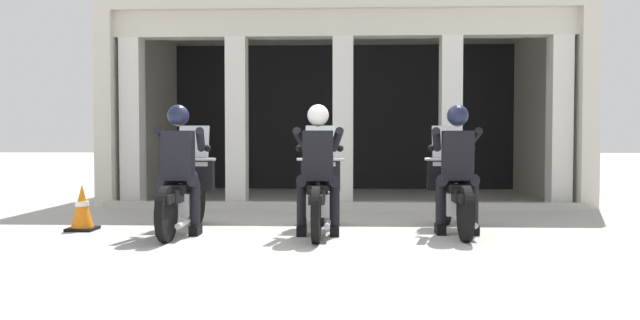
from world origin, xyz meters
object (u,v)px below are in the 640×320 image
Objects in this scene: motorcycle_center at (319,192)px; police_officer_center at (318,158)px; police_officer_left at (179,158)px; traffic_cone_flank at (82,208)px; motorcycle_right at (453,192)px; motorcycle_left at (185,192)px; police_officer_right at (457,158)px.

motorcycle_center is 0.52m from police_officer_center.
traffic_cone_flank is at bearing -174.48° from police_officer_left.
police_officer_left is 1.00× the size of police_officer_center.
motorcycle_left is at bearing -170.17° from motorcycle_right.
traffic_cone_flank is (-4.73, -0.16, -0.21)m from motorcycle_right.
police_officer_left reaches higher than traffic_cone_flank.
police_officer_left and police_officer_right have the same top height.
motorcycle_center reaches higher than traffic_cone_flank.
police_officer_right is at bearing -83.52° from motorcycle_right.
police_officer_center is 1.70m from police_officer_right.
traffic_cone_flank is (-3.04, 0.01, -0.21)m from motorcycle_center.
police_officer_center is 0.78× the size of motorcycle_right.
police_officer_left is 3.45m from motorcycle_right.
motorcycle_center is at bearing -0.11° from traffic_cone_flank.
motorcycle_center is 1.75m from police_officer_right.
motorcycle_center is 1.29× the size of police_officer_center.
traffic_cone_flank is at bearing -162.58° from motorcycle_left.
police_officer_left reaches higher than motorcycle_left.
motorcycle_center is at bearing 19.03° from motorcycle_left.
police_officer_right is (3.39, 0.18, 0.00)m from police_officer_left.
motorcycle_center is at bearing 102.98° from police_officer_center.
traffic_cone_flank is at bearing -174.77° from police_officer_right.
police_officer_center is (1.69, 0.02, 0.00)m from police_officer_left.
police_officer_left is 1.78m from motorcycle_center.
police_officer_right is at bearing 21.51° from police_officer_left.
police_officer_center is at bearing -167.70° from police_officer_right.
traffic_cone_flank is (-1.34, 0.31, -0.65)m from police_officer_left.
motorcycle_center and motorcycle_right have the same top height.
police_officer_center is at bearing -77.02° from motorcycle_center.
motorcycle_right is 1.29× the size of police_officer_right.
motorcycle_center is 3.04m from traffic_cone_flank.
police_officer_left is 3.39m from police_officer_right.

